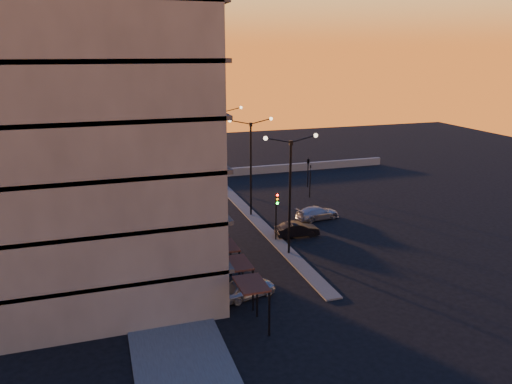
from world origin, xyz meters
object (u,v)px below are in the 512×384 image
object	(u,v)px
car_hatchback	(247,288)
car_sedan	(297,229)
streetlamp_mid	(251,159)
traffic_light_main	(277,209)
car_wagon	(317,213)

from	to	relation	value
car_hatchback	car_sedan	bearing A→B (deg)	-52.40
streetlamp_mid	car_hatchback	size ratio (longest dim) A/B	2.46
streetlamp_mid	traffic_light_main	bearing A→B (deg)	-90.00
traffic_light_main	car_hatchback	size ratio (longest dim) A/B	1.10
car_hatchback	car_wagon	size ratio (longest dim) A/B	0.90
traffic_light_main	car_wagon	world-z (taller)	traffic_light_main
traffic_light_main	car_hatchback	world-z (taller)	traffic_light_main
traffic_light_main	car_wagon	size ratio (longest dim) A/B	0.99
car_sedan	car_wagon	bearing A→B (deg)	-41.84
car_hatchback	car_sedan	distance (m)	11.80
car_wagon	streetlamp_mid	bearing A→B (deg)	53.93
car_sedan	car_wagon	xyz separation A→B (m)	(3.60, 3.63, -0.00)
car_sedan	streetlamp_mid	bearing A→B (deg)	20.71
streetlamp_mid	car_sedan	size ratio (longest dim) A/B	2.51
car_hatchback	car_sedan	world-z (taller)	car_hatchback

